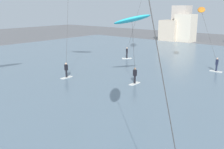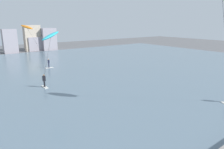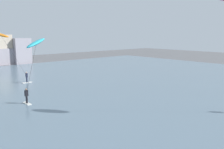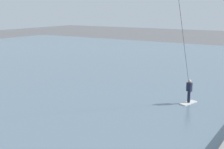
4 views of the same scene
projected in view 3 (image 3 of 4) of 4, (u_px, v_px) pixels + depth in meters
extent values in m
cube|color=slate|center=(53.00, 85.00, 33.73)|extent=(84.00, 52.00, 0.10)
cube|color=#B7A893|center=(2.00, 50.00, 56.13)|extent=(4.32, 2.41, 7.17)
cube|color=gray|center=(4.00, 56.00, 56.75)|extent=(3.75, 3.26, 3.89)
cube|color=gray|center=(21.00, 51.00, 58.38)|extent=(3.96, 3.89, 6.31)
cube|color=silver|center=(27.00, 83.00, 35.13)|extent=(1.42, 0.50, 0.06)
cylinder|color=#191E33|center=(27.00, 80.00, 35.06)|extent=(0.20, 0.20, 0.78)
cube|color=#191E33|center=(27.00, 75.00, 34.94)|extent=(0.24, 0.35, 0.60)
sphere|color=tan|center=(26.00, 73.00, 34.87)|extent=(0.20, 0.20, 0.20)
cylinder|color=#333333|center=(14.00, 56.00, 33.90)|extent=(2.83, 1.06, 5.86)
ellipsoid|color=orange|center=(1.00, 35.00, 32.83)|extent=(1.86, 2.96, 0.92)
cube|color=silver|center=(27.00, 103.00, 24.62)|extent=(0.45, 1.40, 0.06)
cylinder|color=black|center=(27.00, 99.00, 24.55)|extent=(0.20, 0.20, 0.78)
cube|color=black|center=(26.00, 93.00, 24.43)|extent=(0.34, 0.22, 0.60)
sphere|color=#9E7051|center=(26.00, 89.00, 24.36)|extent=(0.20, 0.20, 0.20)
cylinder|color=#333333|center=(31.00, 70.00, 23.66)|extent=(0.69, 1.57, 5.15)
ellipsoid|color=#28B2C6|center=(36.00, 43.00, 22.85)|extent=(3.23, 2.85, 1.37)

